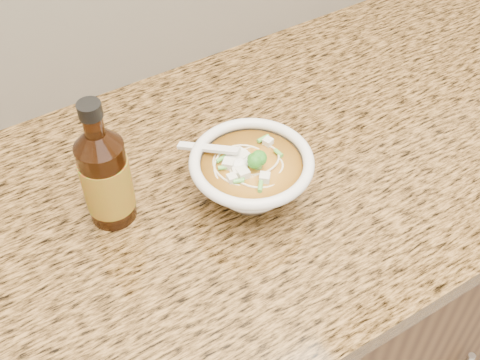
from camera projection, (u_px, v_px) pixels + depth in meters
cabinet at (236, 324)px, 1.31m from camera, size 4.00×0.65×0.86m
counter_slab at (234, 184)px, 0.98m from camera, size 4.00×0.68×0.04m
soup_bowl at (251, 177)px, 0.90m from camera, size 0.19×0.19×0.10m
hot_sauce_bottle at (106, 177)px, 0.85m from camera, size 0.09×0.09×0.22m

